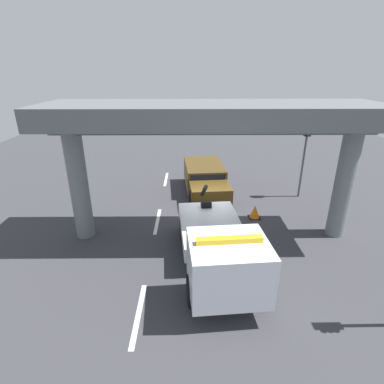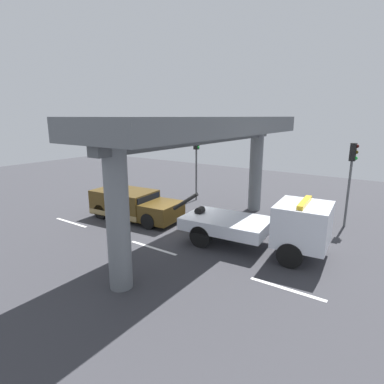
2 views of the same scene
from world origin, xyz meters
TOP-DOWN VIEW (x-y plane):
  - ground_plane at (0.00, 0.00)m, footprint 60.00×40.00m
  - lane_stripe_west at (-6.00, -2.51)m, footprint 2.60×0.16m
  - lane_stripe_mid at (0.00, -2.51)m, footprint 2.60×0.16m
  - lane_stripe_east at (6.00, -2.51)m, footprint 2.60×0.16m
  - tow_truck_white at (4.27, 0.06)m, footprint 7.33×2.86m
  - towed_van_green at (-3.74, -0.01)m, footprint 5.35×2.58m
  - overpass_structure at (1.27, 0.00)m, footprint 3.60×13.14m
  - traffic_light_near at (-2.98, 5.41)m, footprint 0.39×0.32m
  - traffic_cone_orange at (-0.31, 2.29)m, footprint 0.56×0.56m

SIDE VIEW (x-z plane):
  - ground_plane at x=0.00m, z-range -0.10..0.00m
  - lane_stripe_west at x=-6.00m, z-range 0.00..0.01m
  - lane_stripe_mid at x=0.00m, z-range 0.00..0.01m
  - lane_stripe_east at x=6.00m, z-range 0.00..0.01m
  - traffic_cone_orange at x=-0.31m, z-range -0.02..0.65m
  - towed_van_green at x=-3.74m, z-range -0.01..1.57m
  - tow_truck_white at x=4.27m, z-range -0.03..2.43m
  - traffic_light_near at x=-2.98m, z-range 1.01..5.44m
  - overpass_structure at x=1.27m, z-range 2.05..7.73m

